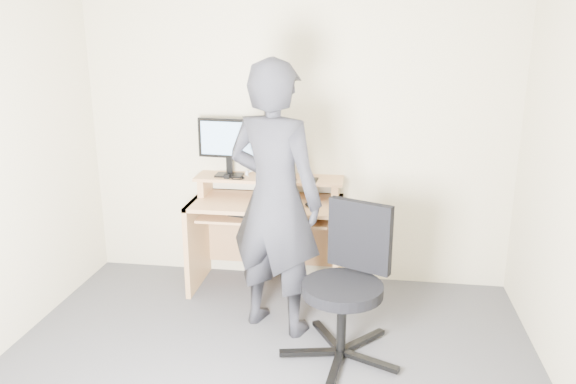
% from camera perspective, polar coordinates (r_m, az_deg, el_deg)
% --- Properties ---
extents(back_wall, '(3.50, 0.02, 2.50)m').
position_cam_1_polar(back_wall, '(4.59, 0.83, 6.03)').
color(back_wall, beige).
rests_on(back_wall, ground).
extents(desk, '(1.20, 0.60, 0.91)m').
position_cam_1_polar(desk, '(4.59, -2.05, -3.06)').
color(desk, tan).
rests_on(desk, ground).
extents(monitor, '(0.50, 0.14, 0.47)m').
position_cam_1_polar(monitor, '(4.54, -6.10, 5.08)').
color(monitor, black).
rests_on(monitor, desk).
extents(external_drive, '(0.09, 0.14, 0.20)m').
position_cam_1_polar(external_drive, '(4.56, -1.52, 2.86)').
color(external_drive, black).
rests_on(external_drive, desk).
extents(travel_mug, '(0.10, 0.10, 0.19)m').
position_cam_1_polar(travel_mug, '(4.52, 0.09, 2.70)').
color(travel_mug, silver).
rests_on(travel_mug, desk).
extents(smartphone, '(0.07, 0.13, 0.01)m').
position_cam_1_polar(smartphone, '(4.45, 2.58, 1.24)').
color(smartphone, black).
rests_on(smartphone, desk).
extents(charger, '(0.05, 0.05, 0.03)m').
position_cam_1_polar(charger, '(4.52, -6.20, 1.59)').
color(charger, black).
rests_on(charger, desk).
extents(headphones, '(0.17, 0.17, 0.06)m').
position_cam_1_polar(headphones, '(4.62, -3.33, 1.84)').
color(headphones, silver).
rests_on(headphones, desk).
extents(keyboard, '(0.49, 0.29, 0.03)m').
position_cam_1_polar(keyboard, '(4.40, -2.97, -2.29)').
color(keyboard, black).
rests_on(keyboard, desk).
extents(mouse, '(0.11, 0.08, 0.04)m').
position_cam_1_polar(mouse, '(4.30, 2.36, -1.29)').
color(mouse, black).
rests_on(mouse, desk).
extents(office_chair, '(0.78, 0.76, 0.98)m').
position_cam_1_polar(office_chair, '(3.65, 6.14, -8.64)').
color(office_chair, black).
rests_on(office_chair, ground).
extents(person, '(0.81, 0.67, 1.90)m').
position_cam_1_polar(person, '(3.80, -1.36, -0.80)').
color(person, black).
rests_on(person, ground).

